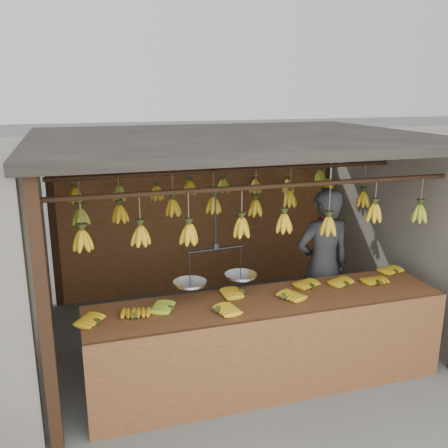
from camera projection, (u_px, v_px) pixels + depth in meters
name	position (u px, v px, depth m)	size (l,w,h in m)	color
ground	(231.00, 333.00, 6.09)	(80.00, 80.00, 0.00)	#5B5B57
stall	(223.00, 168.00, 5.87)	(4.30, 3.30, 2.40)	black
counter	(272.00, 323.00, 4.77)	(3.51, 0.80, 0.96)	brown
hanging_bananas	(232.00, 204.00, 5.66)	(3.57, 2.25, 0.39)	gold
balance_scale	(216.00, 275.00, 4.72)	(0.82, 0.35, 0.88)	black
vendor	(323.00, 266.00, 5.69)	(0.67, 0.44, 1.84)	#262628
bag_bundles	(325.00, 217.00, 7.63)	(0.08, 0.26, 1.23)	yellow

